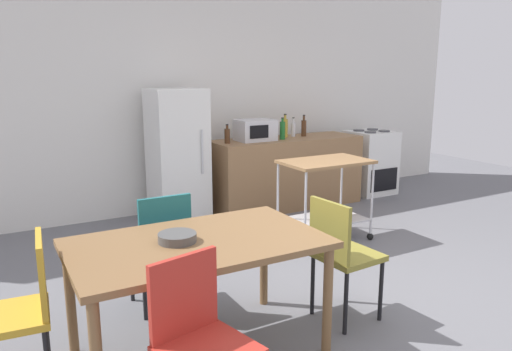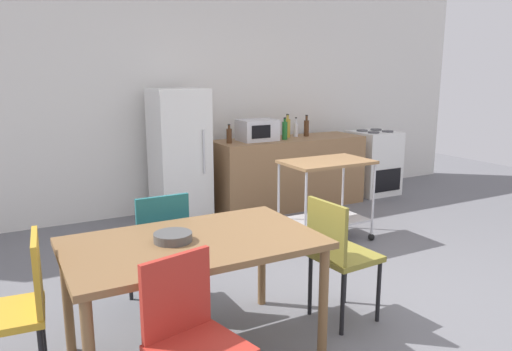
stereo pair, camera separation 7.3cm
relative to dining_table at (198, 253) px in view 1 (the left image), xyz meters
The scene contains 18 objects.
ground_plane 1.59m from the dining_table, ahead, with size 12.00×12.00×0.00m, color slate.
back_wall 3.63m from the dining_table, 66.00° to the left, with size 8.40×0.12×2.90m, color silver.
kitchen_counter 3.54m from the dining_table, 48.43° to the left, with size 2.00×0.64×0.90m, color olive.
dining_table is the anchor object (origin of this frame).
chair_red 0.71m from the dining_table, 112.31° to the right, with size 0.48×0.48×0.89m.
chair_mustard 0.99m from the dining_table, behind, with size 0.43×0.43×0.89m.
chair_olive 1.05m from the dining_table, ahead, with size 0.43×0.43×0.89m.
chair_teal 0.71m from the dining_table, 90.14° to the left, with size 0.40×0.40×0.89m.
stove_oven 4.64m from the dining_table, 35.04° to the left, with size 0.60×0.61×0.92m.
refrigerator 2.89m from the dining_table, 71.95° to the left, with size 0.60×0.63×1.55m.
kitchen_cart 2.39m from the dining_table, 34.08° to the left, with size 0.91×0.57×0.85m.
bottle_soy_sauce 3.01m from the dining_table, 60.51° to the left, with size 0.07×0.07×0.23m.
microwave 3.26m from the dining_table, 54.66° to the left, with size 0.46×0.35×0.26m.
bottle_sparkling_water 3.42m from the dining_table, 49.08° to the left, with size 0.07×0.07×0.28m.
bottle_olive_oil 3.63m from the dining_table, 49.06° to the left, with size 0.07×0.07×0.30m.
bottle_wine 3.73m from the dining_table, 47.58° to the left, with size 0.06×0.06×0.25m.
bottle_soda 3.80m from the dining_table, 45.63° to the left, with size 0.07×0.07×0.28m.
fruit_bowl 0.16m from the dining_table, 163.80° to the left, with size 0.23×0.23×0.05m, color #4C4C4C.
Camera 1 is at (-2.49, -2.63, 1.74)m, focal length 34.22 mm.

